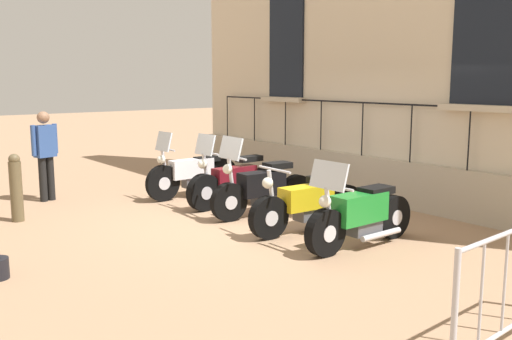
# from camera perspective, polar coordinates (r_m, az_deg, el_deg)

# --- Properties ---
(ground_plane) EXTENTS (60.00, 60.00, 0.00)m
(ground_plane) POSITION_cam_1_polar(r_m,az_deg,el_deg) (9.30, -0.25, -4.90)
(ground_plane) COLOR #9E7A5B
(building_facade) EXTENTS (0.82, 10.49, 6.53)m
(building_facade) POSITION_cam_1_polar(r_m,az_deg,el_deg) (11.12, 12.32, 13.53)
(building_facade) COLOR beige
(building_facade) RESTS_ON ground_plane
(motorcycle_white) EXTENTS (2.05, 0.55, 1.29)m
(motorcycle_white) POSITION_cam_1_polar(r_m,az_deg,el_deg) (11.00, -6.36, -0.39)
(motorcycle_white) COLOR black
(motorcycle_white) RESTS_ON ground_plane
(motorcycle_maroon) EXTENTS (2.11, 0.56, 1.33)m
(motorcycle_maroon) POSITION_cam_1_polar(r_m,az_deg,el_deg) (10.21, -2.05, -1.22)
(motorcycle_maroon) COLOR black
(motorcycle_maroon) RESTS_ON ground_plane
(motorcycle_black) EXTENTS (2.00, 0.70, 1.36)m
(motorcycle_black) POSITION_cam_1_polar(r_m,az_deg,el_deg) (9.40, 0.68, -1.96)
(motorcycle_black) COLOR black
(motorcycle_black) RESTS_ON ground_plane
(motorcycle_yellow) EXTENTS (2.12, 0.71, 1.01)m
(motorcycle_yellow) POSITION_cam_1_polar(r_m,az_deg,el_deg) (8.50, 5.26, -3.43)
(motorcycle_yellow) COLOR black
(motorcycle_yellow) RESTS_ON ground_plane
(motorcycle_green) EXTENTS (1.99, 0.72, 1.23)m
(motorcycle_green) POSITION_cam_1_polar(r_m,az_deg,el_deg) (7.80, 10.40, -4.52)
(motorcycle_green) COLOR black
(motorcycle_green) RESTS_ON ground_plane
(bollard) EXTENTS (0.19, 0.19, 1.09)m
(bollard) POSITION_cam_1_polar(r_m,az_deg,el_deg) (9.80, -22.94, -1.63)
(bollard) COLOR brown
(bollard) RESTS_ON ground_plane
(pedestrian_standing) EXTENTS (0.52, 0.30, 1.67)m
(pedestrian_standing) POSITION_cam_1_polar(r_m,az_deg,el_deg) (11.19, -20.40, 1.82)
(pedestrian_standing) COLOR black
(pedestrian_standing) RESTS_ON ground_plane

